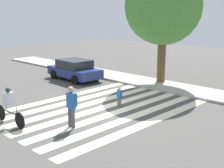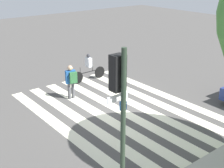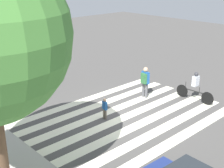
{
  "view_description": "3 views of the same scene",
  "coord_description": "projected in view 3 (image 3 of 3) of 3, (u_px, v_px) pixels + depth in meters",
  "views": [
    {
      "loc": [
        10.94,
        -10.39,
        4.8
      ],
      "look_at": [
        0.34,
        0.59,
        1.25
      ],
      "focal_mm": 50.0,
      "sensor_mm": 36.0,
      "label": 1
    },
    {
      "loc": [
        8.64,
        10.32,
        6.47
      ],
      "look_at": [
        0.06,
        -0.47,
        1.2
      ],
      "focal_mm": 50.0,
      "sensor_mm": 36.0,
      "label": 2
    },
    {
      "loc": [
        -9.71,
        10.09,
        6.81
      ],
      "look_at": [
        0.99,
        0.02,
        1.47
      ],
      "focal_mm": 50.0,
      "sensor_mm": 36.0,
      "label": 3
    }
  ],
  "objects": [
    {
      "name": "cyclist_near_curb",
      "position": [
        195.0,
        86.0,
        17.1
      ],
      "size": [
        2.32,
        0.4,
        1.66
      ],
      "rotation": [
        0.0,
        0.0,
        0.01
      ],
      "color": "black",
      "rests_on": "ground_plane"
    },
    {
      "name": "ground_plane",
      "position": [
        126.0,
        117.0,
        15.47
      ],
      "size": [
        60.0,
        60.0,
        0.0
      ],
      "primitive_type": "plane",
      "color": "#4C4947"
    },
    {
      "name": "crosswalk_stripes",
      "position": [
        126.0,
        117.0,
        15.47
      ],
      "size": [
        6.63,
        10.0,
        0.01
      ],
      "color": "#F2EDCC",
      "rests_on": "ground_plane"
    },
    {
      "name": "pedestrian_adult_yellow_jacket",
      "position": [
        105.0,
        107.0,
        15.04
      ],
      "size": [
        0.32,
        0.19,
        1.08
      ],
      "rotation": [
        0.0,
        0.0,
        -0.2
      ],
      "color": "#6B6051",
      "rests_on": "ground_plane"
    },
    {
      "name": "pedestrian_adult_blue_shirt",
      "position": [
        145.0,
        80.0,
        17.48
      ],
      "size": [
        0.54,
        0.49,
        1.79
      ],
      "rotation": [
        0.0,
        0.0,
        2.89
      ],
      "color": "#4C4C51",
      "rests_on": "ground_plane"
    },
    {
      "name": "sidewalk_curb",
      "position": [
        7.0,
        166.0,
        11.42
      ],
      "size": [
        36.0,
        2.5,
        0.14
      ],
      "color": "#ADA89E",
      "rests_on": "ground_plane"
    }
  ]
}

